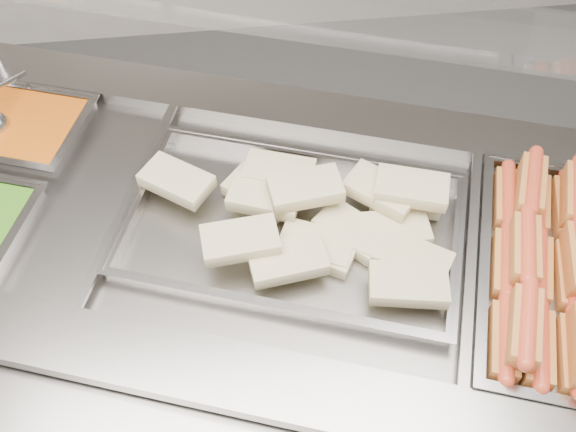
{
  "coord_description": "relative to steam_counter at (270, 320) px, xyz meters",
  "views": [
    {
      "loc": [
        -0.17,
        -0.5,
        2.19
      ],
      "look_at": [
        -0.07,
        0.39,
        1.02
      ],
      "focal_mm": 40.0,
      "sensor_mm": 36.0,
      "label": 1
    }
  ],
  "objects": [
    {
      "name": "steam_counter",
      "position": [
        0.0,
        0.0,
        0.0
      ],
      "size": [
        2.28,
        1.56,
        1.0
      ],
      "color": "gray",
      "rests_on": "ground"
    },
    {
      "name": "sneeze_guard",
      "position": [
        0.08,
        0.23,
        0.91
      ],
      "size": [
        1.84,
        0.91,
        0.49
      ],
      "color": "silver",
      "rests_on": "steam_counter"
    },
    {
      "name": "pan_hotdogs",
      "position": [
        0.66,
        -0.23,
        0.45
      ],
      "size": [
        0.56,
        0.7,
        0.11
      ],
      "color": "gray",
      "rests_on": "steam_counter"
    },
    {
      "name": "pan_wraps",
      "position": [
        0.06,
        -0.02,
        0.47
      ],
      "size": [
        0.86,
        0.67,
        0.08
      ],
      "color": "gray",
      "rests_on": "steam_counter"
    },
    {
      "name": "pan_beans",
      "position": [
        -0.62,
        0.39,
        0.46
      ],
      "size": [
        0.4,
        0.36,
        0.11
      ],
      "color": "gray",
      "rests_on": "steam_counter"
    },
    {
      "name": "hotdogs_in_buns",
      "position": [
        0.66,
        -0.23,
        0.51
      ],
      "size": [
        0.5,
        0.64,
        0.13
      ],
      "color": "#97591F",
      "rests_on": "pan_hotdogs"
    },
    {
      "name": "tortilla_wraps",
      "position": [
        0.14,
        -0.03,
        0.52
      ],
      "size": [
        0.73,
        0.49,
        0.11
      ],
      "color": "#C3B783",
      "rests_on": "pan_wraps"
    }
  ]
}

